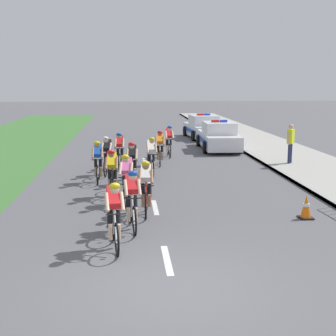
% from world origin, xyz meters
% --- Properties ---
extents(ground_plane, '(160.00, 160.00, 0.00)m').
position_xyz_m(ground_plane, '(0.00, 0.00, 0.00)').
color(ground_plane, '#56565B').
extents(sidewalk_slab, '(3.74, 60.00, 0.12)m').
position_xyz_m(sidewalk_slab, '(7.01, 14.00, 0.06)').
color(sidewalk_slab, '#A3A099').
rests_on(sidewalk_slab, ground).
extents(kerb_edge, '(0.16, 60.00, 0.13)m').
position_xyz_m(kerb_edge, '(5.21, 14.00, 0.07)').
color(kerb_edge, '#9E9E99').
rests_on(kerb_edge, ground).
extents(lane_markings_centre, '(0.14, 17.60, 0.01)m').
position_xyz_m(lane_markings_centre, '(0.00, 5.28, 0.00)').
color(lane_markings_centre, white).
rests_on(lane_markings_centre, ground).
extents(cyclist_lead, '(0.45, 1.72, 1.56)m').
position_xyz_m(cyclist_lead, '(-1.07, 2.02, 0.79)').
color(cyclist_lead, black).
rests_on(cyclist_lead, ground).
extents(cyclist_second, '(0.45, 1.72, 1.56)m').
position_xyz_m(cyclist_second, '(-0.68, 3.31, 0.79)').
color(cyclist_second, black).
rests_on(cyclist_second, ground).
extents(cyclist_third, '(0.43, 1.72, 1.56)m').
position_xyz_m(cyclist_third, '(-0.28, 4.62, 0.79)').
color(cyclist_third, black).
rests_on(cyclist_third, ground).
extents(cyclist_fourth, '(0.45, 1.72, 1.56)m').
position_xyz_m(cyclist_fourth, '(-0.80, 5.76, 0.79)').
color(cyclist_fourth, black).
rests_on(cyclist_fourth, ground).
extents(cyclist_fifth, '(0.42, 1.72, 1.56)m').
position_xyz_m(cyclist_fifth, '(-1.26, 6.71, 0.79)').
color(cyclist_fifth, black).
rests_on(cyclist_fifth, ground).
extents(cyclist_sixth, '(0.44, 1.72, 1.56)m').
position_xyz_m(cyclist_sixth, '(-0.61, 8.51, 0.79)').
color(cyclist_sixth, black).
rests_on(cyclist_sixth, ground).
extents(cyclist_seventh, '(0.42, 1.72, 1.56)m').
position_xyz_m(cyclist_seventh, '(-1.83, 8.88, 0.79)').
color(cyclist_seventh, black).
rests_on(cyclist_seventh, ground).
extents(cyclist_eighth, '(0.46, 1.72, 1.56)m').
position_xyz_m(cyclist_eighth, '(-1.56, 10.24, 0.79)').
color(cyclist_eighth, black).
rests_on(cyclist_eighth, ground).
extents(cyclist_ninth, '(0.43, 1.72, 1.56)m').
position_xyz_m(cyclist_ninth, '(0.14, 9.86, 0.79)').
color(cyclist_ninth, black).
rests_on(cyclist_ninth, ground).
extents(cyclist_tenth, '(0.43, 1.72, 1.56)m').
position_xyz_m(cyclist_tenth, '(-1.09, 11.53, 0.79)').
color(cyclist_tenth, black).
rests_on(cyclist_tenth, ground).
extents(cyclist_eleventh, '(0.42, 1.72, 1.56)m').
position_xyz_m(cyclist_eleventh, '(1.23, 14.43, 0.79)').
color(cyclist_eleventh, black).
rests_on(cyclist_eleventh, ground).
extents(cyclist_twelfth, '(0.44, 1.72, 1.56)m').
position_xyz_m(cyclist_twelfth, '(0.64, 12.20, 0.79)').
color(cyclist_twelfth, black).
rests_on(cyclist_twelfth, ground).
extents(police_car_nearest, '(2.10, 4.45, 1.59)m').
position_xyz_m(police_car_nearest, '(4.08, 16.55, 0.68)').
color(police_car_nearest, white).
rests_on(police_car_nearest, ground).
extents(police_car_second, '(2.22, 4.51, 1.59)m').
position_xyz_m(police_car_second, '(4.08, 21.67, 0.68)').
color(police_car_second, silver).
rests_on(police_car_second, ground).
extents(traffic_cone_near, '(0.36, 0.36, 0.64)m').
position_xyz_m(traffic_cone_near, '(3.91, 3.84, 0.31)').
color(traffic_cone_near, black).
rests_on(traffic_cone_near, ground).
extents(spectator_closest, '(0.39, 0.46, 1.68)m').
position_xyz_m(spectator_closest, '(6.19, 11.49, 1.08)').
color(spectator_closest, '#23284C').
rests_on(spectator_closest, sidewalk_slab).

